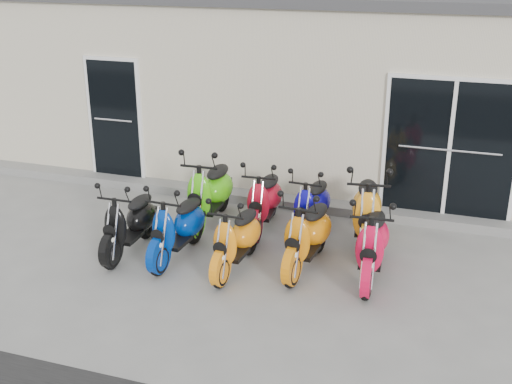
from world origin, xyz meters
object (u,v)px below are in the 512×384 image
Objects in this scene: scooter_front_blue at (177,219)px; scooter_back_yellow at (367,203)px; scooter_front_orange_b at (308,226)px; scooter_front_red at (373,235)px; scooter_front_orange_a at (236,231)px; scooter_back_green at (209,184)px; scooter_front_black at (129,215)px; scooter_back_red at (264,193)px; scooter_back_blue at (312,199)px.

scooter_front_blue is 0.87× the size of scooter_back_yellow.
scooter_front_red is (0.87, 0.00, 0.00)m from scooter_front_orange_b.
scooter_front_orange_a is 0.92× the size of scooter_front_orange_b.
scooter_back_green is at bearing 94.05° from scooter_front_blue.
scooter_back_green is (-0.92, 1.30, 0.10)m from scooter_front_orange_a.
scooter_back_yellow is (3.13, 1.27, 0.10)m from scooter_front_black.
scooter_front_orange_b is 0.91× the size of scooter_back_yellow.
scooter_front_red is 1.04× the size of scooter_back_red.
scooter_front_orange_a is at bearing -1.33° from scooter_front_black.
scooter_back_blue is at bearing 131.15° from scooter_front_red.
scooter_front_orange_b is 1.14m from scooter_back_yellow.
scooter_back_green reaches higher than scooter_front_red.
scooter_front_blue reaches higher than scooter_back_blue.
scooter_front_red reaches higher than scooter_front_black.
scooter_front_black is 3.38m from scooter_front_red.
scooter_front_orange_a is at bearing -92.02° from scooter_back_red.
scooter_front_red is 2.84m from scooter_back_green.
scooter_front_blue is at bearing -177.75° from scooter_front_red.
scooter_back_green is at bearing -173.29° from scooter_back_blue.
scooter_front_orange_a is 0.95m from scooter_front_orange_b.
scooter_front_orange_a is 0.92× the size of scooter_front_red.
scooter_front_black is 2.52m from scooter_front_orange_b.
scooter_front_orange_b is at bearing -52.68° from scooter_back_red.
scooter_front_blue is 0.88× the size of scooter_back_green.
scooter_back_yellow is at bearing 21.38° from scooter_front_black.
scooter_back_green is at bearing 156.97° from scooter_front_orange_b.
scooter_back_yellow is (1.52, 1.29, 0.11)m from scooter_front_orange_a.
scooter_front_orange_b reaches higher than scooter_back_red.
scooter_back_green reaches higher than scooter_front_orange_a.
scooter_front_orange_b is (1.78, 0.27, 0.03)m from scooter_front_blue.
scooter_front_blue is 1.04× the size of scooter_front_orange_a.
scooter_front_black is at bearing -178.13° from scooter_front_red.
scooter_back_yellow is at bearing 29.61° from scooter_front_blue.
scooter_front_red is (3.36, 0.32, 0.04)m from scooter_front_black.
scooter_front_blue reaches higher than scooter_front_orange_a.
scooter_front_black is at bearing -120.72° from scooter_back_green.
scooter_front_orange_b is 1.10m from scooter_back_blue.
scooter_front_black is at bearing -178.06° from scooter_front_orange_a.
scooter_back_blue is at bearing 30.85° from scooter_front_black.
scooter_back_red reaches higher than scooter_front_blue.
scooter_front_red is 0.92× the size of scooter_back_yellow.
scooter_back_red is (-0.06, 1.40, 0.03)m from scooter_front_orange_a.
scooter_back_blue is 0.86m from scooter_back_yellow.
scooter_back_yellow reaches higher than scooter_front_blue.
scooter_front_blue reaches higher than scooter_front_black.
scooter_front_orange_b is at bearing 6.68° from scooter_front_black.
scooter_back_green is 0.99× the size of scooter_back_yellow.
scooter_front_black reaches higher than scooter_front_orange_a.
scooter_back_green reaches higher than scooter_front_orange_b.
scooter_back_green reaches higher than scooter_back_red.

